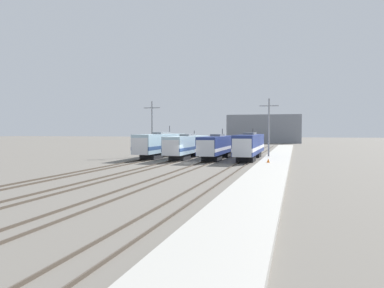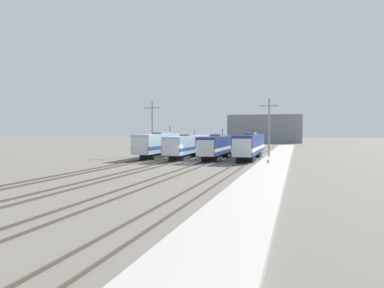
% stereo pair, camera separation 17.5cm
% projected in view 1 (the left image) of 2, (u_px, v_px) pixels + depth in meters
% --- Properties ---
extents(ground_plane, '(400.00, 400.00, 0.00)m').
position_uv_depth(ground_plane, '(188.00, 163.00, 52.50)').
color(ground_plane, '#666059').
extents(rail_pair_far_left, '(1.50, 120.00, 0.15)m').
position_uv_depth(rail_pair_far_left, '(139.00, 161.00, 54.52)').
color(rail_pair_far_left, '#4C4238').
rests_on(rail_pair_far_left, ground_plane).
extents(rail_pair_center_left, '(1.51, 120.00, 0.15)m').
position_uv_depth(rail_pair_center_left, '(171.00, 162.00, 53.17)').
color(rail_pair_center_left, '#4C4238').
rests_on(rail_pair_center_left, ground_plane).
extents(rail_pair_center_right, '(1.51, 120.00, 0.15)m').
position_uv_depth(rail_pair_center_right, '(206.00, 163.00, 51.82)').
color(rail_pair_center_right, '#4C4238').
rests_on(rail_pair_center_right, ground_plane).
extents(rail_pair_far_right, '(1.50, 120.00, 0.15)m').
position_uv_depth(rail_pair_far_right, '(242.00, 163.00, 50.47)').
color(rail_pair_far_right, '#4C4238').
rests_on(rail_pair_far_right, ground_plane).
extents(locomotive_far_left, '(2.85, 18.87, 5.40)m').
position_uv_depth(locomotive_far_left, '(161.00, 144.00, 63.29)').
color(locomotive_far_left, '#232326').
rests_on(locomotive_far_left, ground_plane).
extents(locomotive_center_left, '(2.79, 17.92, 4.51)m').
position_uv_depth(locomotive_center_left, '(187.00, 146.00, 60.72)').
color(locomotive_center_left, '#232326').
rests_on(locomotive_center_left, ground_plane).
extents(locomotive_center_right, '(2.85, 17.30, 4.82)m').
position_uv_depth(locomotive_center_right, '(217.00, 146.00, 59.09)').
color(locomotive_center_right, black).
rests_on(locomotive_center_right, ground_plane).
extents(locomotive_far_right, '(2.90, 18.49, 4.85)m').
position_uv_depth(locomotive_far_right, '(250.00, 146.00, 58.44)').
color(locomotive_far_right, black).
rests_on(locomotive_far_right, ground_plane).
extents(catenary_tower_left, '(3.04, 0.27, 9.64)m').
position_uv_depth(catenary_tower_left, '(152.00, 127.00, 65.29)').
color(catenary_tower_left, gray).
rests_on(catenary_tower_left, ground_plane).
extents(catenary_tower_right, '(3.04, 0.27, 9.64)m').
position_uv_depth(catenary_tower_right, '(269.00, 126.00, 59.91)').
color(catenary_tower_right, gray).
rests_on(catenary_tower_right, ground_plane).
extents(platform, '(4.00, 120.00, 0.39)m').
position_uv_depth(platform, '(274.00, 163.00, 49.34)').
color(platform, '#A8A59E').
rests_on(platform, ground_plane).
extents(traffic_cone, '(0.39, 0.39, 0.52)m').
position_uv_depth(traffic_cone, '(268.00, 161.00, 48.33)').
color(traffic_cone, orange).
rests_on(traffic_cone, platform).
extents(depot_building, '(26.12, 15.79, 10.13)m').
position_uv_depth(depot_building, '(265.00, 129.00, 139.05)').
color(depot_building, gray).
rests_on(depot_building, ground_plane).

